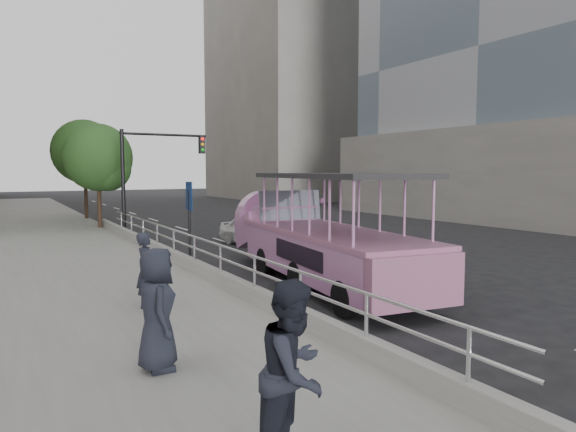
# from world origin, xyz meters

# --- Properties ---
(ground) EXTENTS (160.00, 160.00, 0.00)m
(ground) POSITION_xyz_m (0.00, 0.00, 0.00)
(ground) COLOR black
(sidewalk) EXTENTS (5.50, 80.00, 0.30)m
(sidewalk) POSITION_xyz_m (-5.75, 10.00, 0.15)
(sidewalk) COLOR gray
(sidewalk) RESTS_ON ground
(kerb_wall) EXTENTS (0.24, 30.00, 0.36)m
(kerb_wall) POSITION_xyz_m (-3.12, 2.00, 0.48)
(kerb_wall) COLOR #AFAFA9
(kerb_wall) RESTS_ON sidewalk
(guardrail) EXTENTS (0.07, 22.00, 0.71)m
(guardrail) POSITION_xyz_m (-3.12, 2.00, 1.14)
(guardrail) COLOR silver
(guardrail) RESTS_ON kerb_wall
(duck_boat) EXTENTS (3.45, 9.80, 3.19)m
(duck_boat) POSITION_xyz_m (0.02, 0.41, 1.18)
(duck_boat) COLOR black
(duck_boat) RESTS_ON ground
(car) EXTENTS (2.34, 4.03, 1.29)m
(car) POSITION_xyz_m (1.72, 7.90, 0.65)
(car) COLOR white
(car) RESTS_ON ground
(pedestrian_near) EXTENTS (0.65, 0.71, 1.63)m
(pedestrian_near) POSITION_xyz_m (-5.32, -1.18, 1.12)
(pedestrian_near) COLOR #222531
(pedestrian_near) RESTS_ON sidewalk
(pedestrian_mid) EXTENTS (1.16, 1.11, 1.89)m
(pedestrian_mid) POSITION_xyz_m (-5.57, -7.93, 1.24)
(pedestrian_mid) COLOR #222531
(pedestrian_mid) RESTS_ON sidewalk
(pedestrian_far) EXTENTS (0.69, 0.96, 1.83)m
(pedestrian_far) POSITION_xyz_m (-6.09, -4.81, 1.21)
(pedestrian_far) COLOR #222531
(pedestrian_far) RESTS_ON sidewalk
(parking_sign) EXTENTS (0.08, 0.65, 2.90)m
(parking_sign) POSITION_xyz_m (-2.57, 4.04, 1.81)
(parking_sign) COLOR black
(parking_sign) RESTS_ON ground
(traffic_signal) EXTENTS (4.20, 0.32, 5.20)m
(traffic_signal) POSITION_xyz_m (-1.70, 12.50, 3.50)
(traffic_signal) COLOR black
(traffic_signal) RESTS_ON ground
(street_tree_near) EXTENTS (3.52, 3.52, 5.72)m
(street_tree_near) POSITION_xyz_m (-3.30, 15.93, 3.82)
(street_tree_near) COLOR #322416
(street_tree_near) RESTS_ON ground
(street_tree_far) EXTENTS (3.97, 3.97, 6.45)m
(street_tree_far) POSITION_xyz_m (-3.10, 21.93, 4.31)
(street_tree_far) COLOR #322416
(street_tree_far) RESTS_ON ground
(midrise_stone_a) EXTENTS (20.00, 20.00, 32.00)m
(midrise_stone_a) POSITION_xyz_m (26.00, 42.00, 16.00)
(midrise_stone_a) COLOR gray
(midrise_stone_a) RESTS_ON ground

